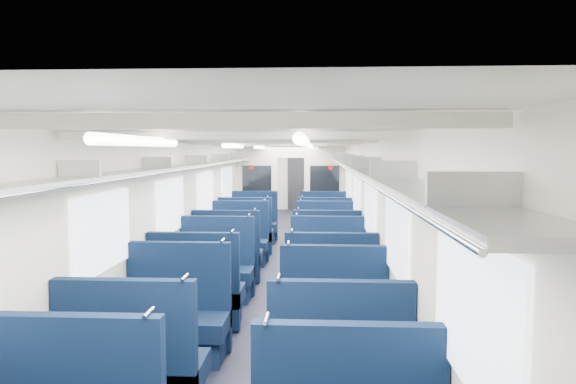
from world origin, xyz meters
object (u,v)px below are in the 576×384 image
Objects in this scene: seat_19 at (323,227)px; seat_6 at (176,322)px; seat_12 at (228,258)px; seat_15 at (325,245)px; seat_5 at (339,378)px; seat_14 at (239,244)px; seat_10 at (216,273)px; seat_13 at (327,258)px; seat_4 at (133,375)px; seat_11 at (328,273)px; seat_7 at (334,328)px; seat_17 at (324,236)px; seat_16 at (246,236)px; seat_9 at (331,297)px; seat_8 at (197,296)px; end_door at (298,183)px; seat_18 at (254,226)px; bulkhead at (291,187)px.

seat_6 is at bearing -103.57° from seat_19.
seat_12 is 2.12m from seat_15.
seat_5 is 6.00m from seat_14.
seat_10 and seat_13 have the same top height.
seat_4 and seat_11 have the same top height.
seat_7 is 1.00× the size of seat_17.
seat_11 is at bearing -63.08° from seat_16.
seat_13 is at bearing 90.00° from seat_5.
seat_17 is at bearing 54.85° from seat_12.
seat_16 is (0.00, 6.82, 0.00)m from seat_4.
seat_5 is 1.00× the size of seat_9.
seat_17 is (0.00, 2.27, 0.00)m from seat_13.
seat_4 and seat_12 have the same top height.
seat_19 is (1.66, 3.65, 0.00)m from seat_12.
seat_8 is 4.92m from seat_17.
seat_13 is (0.83, -10.33, -0.62)m from end_door.
seat_8 is at bearing -105.66° from seat_19.
seat_7 is (1.66, 1.18, 0.00)m from seat_4.
seat_8 is (0.00, 2.25, 0.00)m from seat_4.
seat_8 and seat_12 have the same top height.
seat_16 is at bearing -95.83° from end_door.
seat_6 and seat_18 have the same top height.
seat_6 is at bearing -93.48° from end_door.
seat_14 is (-1.66, 2.26, 0.00)m from seat_11.
end_door reaches higher than seat_16.
seat_18 is at bearing 90.00° from seat_14.
seat_10 is 2.35m from seat_14.
bulkhead is at bearing 54.69° from seat_18.
seat_4 and seat_18 have the same top height.
seat_10 is 1.00× the size of seat_14.
seat_11 is at bearing -30.34° from seat_12.
seat_14 is (-0.83, -9.13, -0.62)m from end_door.
seat_8 is at bearing -93.74° from end_door.
seat_10 is at bearing -145.30° from seat_13.
end_door is 1.60× the size of seat_10.
seat_5 is 2.08m from seat_6.
seat_16 is 1.00× the size of seat_17.
seat_17 is 1.29m from seat_19.
seat_5 is 1.00× the size of seat_6.
seat_5 is at bearing -90.00° from seat_19.
bulkhead is 9.37m from seat_5.
seat_10 and seat_14 have the same top height.
seat_18 is at bearing 90.00° from seat_8.
seat_19 is (0.00, 4.62, 0.00)m from seat_11.
seat_5 is at bearing 1.60° from seat_4.
seat_18 is (-1.66, 3.56, 0.00)m from seat_13.
seat_15 is at bearing -90.00° from seat_17.
seat_6 and seat_16 have the same top height.
seat_9 is 5.85m from seat_19.
bulkhead is 7.19m from seat_8.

